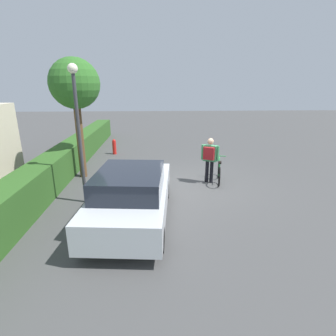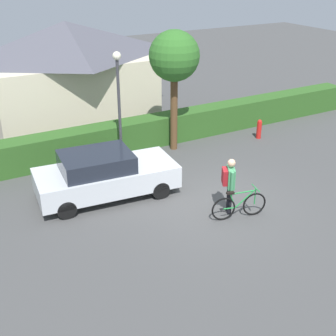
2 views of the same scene
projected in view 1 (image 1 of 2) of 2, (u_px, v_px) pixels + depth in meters
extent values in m
plane|color=#454545|center=(194.00, 183.00, 9.93)|extent=(60.00, 60.00, 0.00)
cube|color=#2E5A21|center=(52.00, 171.00, 9.49)|extent=(21.14, 0.90, 1.14)
cube|color=silver|center=(133.00, 198.00, 7.10)|extent=(4.46, 2.23, 0.69)
cube|color=#1E232D|center=(130.00, 181.00, 6.64)|extent=(2.26, 1.81, 0.52)
cylinder|color=black|center=(116.00, 189.00, 8.63)|extent=(0.58, 0.23, 0.56)
cylinder|color=black|center=(166.00, 190.00, 8.57)|extent=(0.58, 0.23, 0.56)
cylinder|color=black|center=(86.00, 238.00, 5.84)|extent=(0.58, 0.23, 0.56)
cylinder|color=black|center=(160.00, 240.00, 5.78)|extent=(0.58, 0.23, 0.56)
torus|color=black|center=(219.00, 169.00, 10.48)|extent=(0.72, 0.20, 0.72)
torus|color=black|center=(219.00, 177.00, 9.57)|extent=(0.72, 0.20, 0.72)
cylinder|color=#268C3F|center=(219.00, 165.00, 10.12)|extent=(0.62, 0.17, 0.54)
cylinder|color=#268C3F|center=(219.00, 169.00, 9.76)|extent=(0.22, 0.08, 0.49)
cylinder|color=#268C3F|center=(220.00, 161.00, 9.95)|extent=(0.73, 0.19, 0.05)
cylinder|color=#268C3F|center=(219.00, 175.00, 9.74)|extent=(0.37, 0.11, 0.05)
cylinder|color=#268C3F|center=(219.00, 163.00, 10.40)|extent=(0.04, 0.04, 0.50)
cube|color=black|center=(220.00, 162.00, 9.59)|extent=(0.24, 0.14, 0.06)
cylinder|color=#268C3F|center=(220.00, 156.00, 10.32)|extent=(0.13, 0.49, 0.03)
cylinder|color=black|center=(207.00, 171.00, 9.96)|extent=(0.13, 0.13, 0.85)
cylinder|color=black|center=(211.00, 172.00, 9.89)|extent=(0.13, 0.13, 0.85)
cube|color=#3F8C59|center=(210.00, 153.00, 9.71)|extent=(0.41, 0.53, 0.60)
sphere|color=tan|center=(211.00, 141.00, 9.57)|extent=(0.23, 0.23, 0.23)
cylinder|color=#3F8C59|center=(202.00, 152.00, 9.82)|extent=(0.09, 0.09, 0.57)
cylinder|color=#3F8C59|center=(218.00, 154.00, 9.58)|extent=(0.09, 0.09, 0.57)
cube|color=maroon|center=(209.00, 153.00, 9.56)|extent=(0.33, 0.42, 0.46)
cylinder|color=#38383D|center=(80.00, 142.00, 7.77)|extent=(0.10, 0.10, 3.87)
sphere|color=#F2EDCC|center=(72.00, 68.00, 7.15)|extent=(0.28, 0.28, 0.28)
cylinder|color=brown|center=(80.00, 139.00, 10.24)|extent=(0.27, 0.27, 3.06)
sphere|color=#306A26|center=(75.00, 83.00, 9.62)|extent=(1.85, 1.85, 1.85)
cylinder|color=red|center=(114.00, 148.00, 14.09)|extent=(0.20, 0.20, 0.70)
sphere|color=red|center=(114.00, 141.00, 13.98)|extent=(0.18, 0.18, 0.18)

